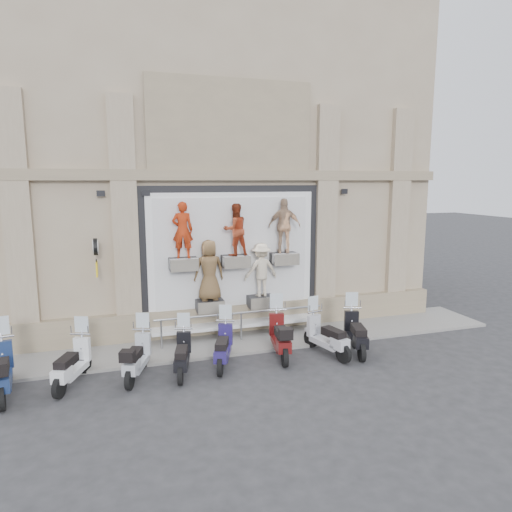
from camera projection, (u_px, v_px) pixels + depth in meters
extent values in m
plane|color=#2C2C2F|center=(263.00, 369.00, 11.50)|extent=(90.00, 90.00, 0.00)
cube|color=gray|center=(240.00, 340.00, 13.47)|extent=(16.00, 2.20, 0.08)
cube|color=black|center=(232.00, 257.00, 13.89)|extent=(5.60, 0.10, 4.30)
cube|color=white|center=(233.00, 257.00, 13.83)|extent=(5.10, 0.06, 3.90)
cube|color=white|center=(233.00, 257.00, 13.79)|extent=(4.70, 0.04, 3.60)
cube|color=white|center=(236.00, 323.00, 13.83)|extent=(5.10, 0.75, 0.10)
cube|color=#28282B|center=(183.00, 264.00, 13.09)|extent=(0.80, 0.50, 0.35)
imported|color=red|center=(183.00, 230.00, 12.93)|extent=(0.65, 0.48, 1.62)
cube|color=#28282B|center=(236.00, 261.00, 13.55)|extent=(0.80, 0.50, 0.35)
imported|color=maroon|center=(235.00, 230.00, 13.40)|extent=(0.84, 0.70, 1.53)
cube|color=#28282B|center=(284.00, 258.00, 14.02)|extent=(0.80, 0.50, 0.35)
imported|color=tan|center=(284.00, 226.00, 13.85)|extent=(1.05, 0.65, 1.66)
cube|color=#28282B|center=(210.00, 306.00, 13.53)|extent=(0.80, 0.50, 0.35)
imported|color=brown|center=(209.00, 270.00, 13.35)|extent=(0.89, 0.59, 1.80)
cube|color=#28282B|center=(261.00, 301.00, 14.01)|extent=(0.80, 0.50, 0.35)
imported|color=beige|center=(261.00, 270.00, 13.84)|extent=(1.11, 0.71, 1.64)
cube|color=black|center=(96.00, 245.00, 12.41)|extent=(0.06, 0.56, 0.06)
cylinder|color=black|center=(96.00, 247.00, 12.15)|extent=(0.10, 0.46, 0.46)
cube|color=yellow|center=(97.00, 269.00, 12.25)|extent=(0.04, 0.50, 0.38)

